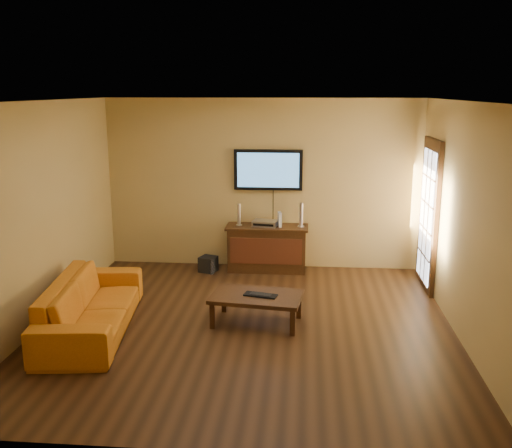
# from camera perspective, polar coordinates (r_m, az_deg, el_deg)

# --- Properties ---
(ground_plane) EXTENTS (5.00, 5.00, 0.00)m
(ground_plane) POSITION_cam_1_polar(r_m,az_deg,el_deg) (7.09, -0.97, -10.18)
(ground_plane) COLOR black
(ground_plane) RESTS_ON ground
(room_walls) EXTENTS (5.00, 5.00, 5.00)m
(room_walls) POSITION_cam_1_polar(r_m,az_deg,el_deg) (7.21, -0.50, 4.23)
(room_walls) COLOR tan
(room_walls) RESTS_ON ground
(french_door) EXTENTS (0.07, 1.02, 2.22)m
(french_door) POSITION_cam_1_polar(r_m,az_deg,el_deg) (8.54, 16.87, 0.73)
(french_door) COLOR black
(french_door) RESTS_ON ground
(media_console) EXTENTS (1.29, 0.49, 0.73)m
(media_console) POSITION_cam_1_polar(r_m,az_deg,el_deg) (9.07, 1.10, -2.42)
(media_console) COLOR black
(media_console) RESTS_ON ground
(television) EXTENTS (1.08, 0.08, 0.64)m
(television) POSITION_cam_1_polar(r_m,az_deg,el_deg) (9.02, 1.23, 5.43)
(television) COLOR black
(television) RESTS_ON ground
(coffee_table) EXTENTS (1.17, 0.79, 0.37)m
(coffee_table) POSITION_cam_1_polar(r_m,az_deg,el_deg) (7.06, 0.06, -7.45)
(coffee_table) COLOR black
(coffee_table) RESTS_ON ground
(sofa) EXTENTS (0.90, 2.25, 0.86)m
(sofa) POSITION_cam_1_polar(r_m,az_deg,el_deg) (7.10, -16.20, -6.98)
(sofa) COLOR #C86E16
(sofa) RESTS_ON ground
(speaker_left) EXTENTS (0.10, 0.10, 0.35)m
(speaker_left) POSITION_cam_1_polar(r_m,az_deg,el_deg) (8.99, -1.71, 0.86)
(speaker_left) COLOR silver
(speaker_left) RESTS_ON media_console
(speaker_right) EXTENTS (0.10, 0.10, 0.38)m
(speaker_right) POSITION_cam_1_polar(r_m,az_deg,el_deg) (8.92, 4.54, 0.82)
(speaker_right) COLOR silver
(speaker_right) RESTS_ON media_console
(av_receiver) EXTENTS (0.42, 0.33, 0.09)m
(av_receiver) POSITION_cam_1_polar(r_m,az_deg,el_deg) (8.99, 0.94, 0.09)
(av_receiver) COLOR silver
(av_receiver) RESTS_ON media_console
(game_console) EXTENTS (0.08, 0.17, 0.22)m
(game_console) POSITION_cam_1_polar(r_m,az_deg,el_deg) (8.94, 2.38, 0.46)
(game_console) COLOR white
(game_console) RESTS_ON media_console
(subwoofer) EXTENTS (0.31, 0.31, 0.24)m
(subwoofer) POSITION_cam_1_polar(r_m,az_deg,el_deg) (9.10, -4.80, -4.01)
(subwoofer) COLOR black
(subwoofer) RESTS_ON ground
(bottle) EXTENTS (0.08, 0.08, 0.22)m
(bottle) POSITION_cam_1_polar(r_m,az_deg,el_deg) (8.98, -4.43, -4.38)
(bottle) COLOR white
(bottle) RESTS_ON ground
(keyboard) EXTENTS (0.43, 0.24, 0.02)m
(keyboard) POSITION_cam_1_polar(r_m,az_deg,el_deg) (7.02, 0.46, -7.11)
(keyboard) COLOR black
(keyboard) RESTS_ON coffee_table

